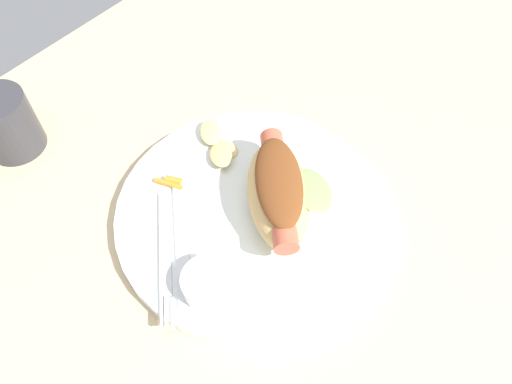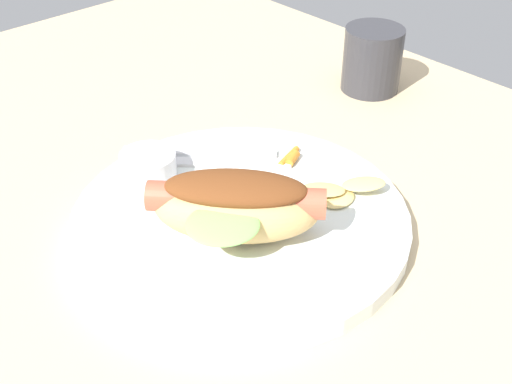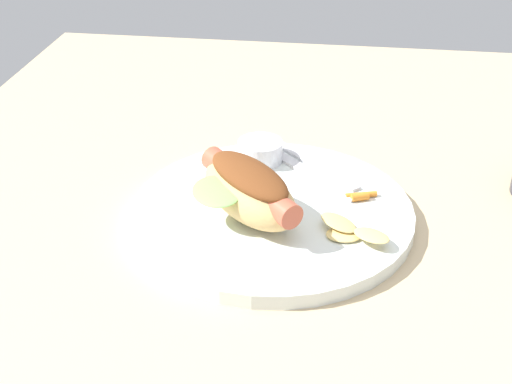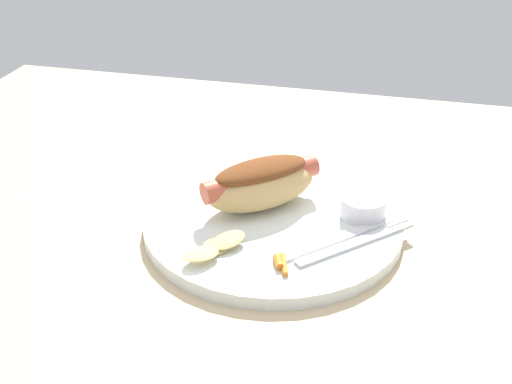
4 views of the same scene
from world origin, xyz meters
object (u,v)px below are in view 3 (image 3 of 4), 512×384
(fork, at_px, (313,164))
(knife, at_px, (308,172))
(plate, at_px, (272,213))
(carrot_garnish, at_px, (360,196))
(hot_dog, at_px, (249,189))
(sauce_ramekin, at_px, (260,151))
(chips_pile, at_px, (351,231))

(fork, relative_size, knife, 0.78)
(plate, relative_size, carrot_garnish, 8.63)
(knife, bearing_deg, hot_dog, 104.94)
(sauce_ramekin, xyz_separation_m, knife, (0.02, 0.06, -0.01))
(sauce_ramekin, height_order, fork, sauce_ramekin)
(chips_pile, relative_size, carrot_garnish, 2.32)
(sauce_ramekin, distance_m, fork, 0.07)
(carrot_garnish, bearing_deg, plate, -72.66)
(plate, xyz_separation_m, carrot_garnish, (-0.03, 0.09, 0.01))
(hot_dog, xyz_separation_m, knife, (-0.10, 0.06, -0.03))
(plate, height_order, chips_pile, chips_pile)
(plate, bearing_deg, sauce_ramekin, -165.43)
(hot_dog, relative_size, knife, 0.95)
(plate, xyz_separation_m, knife, (-0.08, 0.03, 0.01))
(knife, bearing_deg, fork, -55.75)
(plate, relative_size, hot_dog, 2.06)
(knife, relative_size, carrot_garnish, 4.40)
(hot_dog, height_order, fork, hot_dog)
(plate, distance_m, sauce_ramekin, 0.11)
(carrot_garnish, bearing_deg, knife, -128.60)
(hot_dog, xyz_separation_m, sauce_ramekin, (-0.12, -0.00, -0.02))
(chips_pile, xyz_separation_m, carrot_garnish, (-0.07, 0.01, -0.00))
(knife, height_order, carrot_garnish, carrot_garnish)
(sauce_ramekin, bearing_deg, hot_dog, 2.03)
(plate, xyz_separation_m, fork, (-0.10, 0.04, 0.01))
(knife, bearing_deg, chips_pile, 157.51)
(hot_dog, bearing_deg, knife, -71.93)
(knife, xyz_separation_m, chips_pile, (0.12, 0.05, 0.01))
(plate, bearing_deg, carrot_garnish, 107.34)
(plate, bearing_deg, knife, 156.79)
(knife, bearing_deg, carrot_garnish, -174.06)
(hot_dog, height_order, knife, hot_dog)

